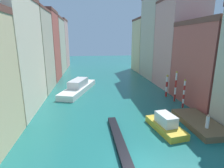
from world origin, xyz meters
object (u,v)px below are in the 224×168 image
(waterfront_dock, at_px, (199,123))
(person_on_dock, at_px, (208,122))
(motorboat_0, at_px, (165,124))
(mooring_pole_0, at_px, (184,93))
(mooring_pole_2, at_px, (167,85))
(mooring_pole_1, at_px, (176,86))
(vaporetto_white, at_px, (78,87))
(gondola_black, at_px, (118,139))

(waterfront_dock, height_order, person_on_dock, person_on_dock)
(waterfront_dock, xyz_separation_m, motorboat_0, (-4.53, -0.53, 0.35))
(mooring_pole_0, bearing_deg, person_on_dock, -100.35)
(mooring_pole_2, bearing_deg, mooring_pole_1, -84.15)
(mooring_pole_0, height_order, mooring_pole_2, mooring_pole_0)
(person_on_dock, height_order, mooring_pole_0, mooring_pole_0)
(person_on_dock, height_order, mooring_pole_1, mooring_pole_1)
(person_on_dock, relative_size, vaporetto_white, 0.12)
(waterfront_dock, distance_m, vaporetto_white, 22.46)
(gondola_black, bearing_deg, waterfront_dock, 12.00)
(gondola_black, distance_m, motorboat_0, 5.94)
(mooring_pole_0, bearing_deg, mooring_pole_2, 92.03)
(motorboat_0, bearing_deg, mooring_pole_2, 65.75)
(person_on_dock, distance_m, gondola_black, 9.90)
(person_on_dock, bearing_deg, mooring_pole_1, 81.99)
(waterfront_dock, height_order, mooring_pole_1, mooring_pole_1)
(waterfront_dock, bearing_deg, vaporetto_white, 132.39)
(person_on_dock, relative_size, mooring_pole_0, 0.35)
(waterfront_dock, distance_m, gondola_black, 10.44)
(person_on_dock, distance_m, motorboat_0, 4.41)
(mooring_pole_1, bearing_deg, mooring_pole_0, -91.63)
(person_on_dock, distance_m, mooring_pole_1, 10.65)
(mooring_pole_1, height_order, mooring_pole_2, mooring_pole_1)
(waterfront_dock, distance_m, mooring_pole_2, 11.47)
(mooring_pole_1, distance_m, mooring_pole_2, 2.78)
(motorboat_0, bearing_deg, gondola_black, -163.88)
(mooring_pole_0, height_order, mooring_pole_1, mooring_pole_1)
(mooring_pole_2, height_order, gondola_black, mooring_pole_2)
(vaporetto_white, relative_size, gondola_black, 1.36)
(waterfront_dock, bearing_deg, motorboat_0, -173.36)
(waterfront_dock, height_order, vaporetto_white, vaporetto_white)
(person_on_dock, bearing_deg, vaporetto_white, 128.63)
(motorboat_0, bearing_deg, mooring_pole_1, 58.44)
(mooring_pole_1, relative_size, motorboat_0, 0.89)
(mooring_pole_1, relative_size, vaporetto_white, 0.39)
(waterfront_dock, relative_size, person_on_dock, 4.80)
(mooring_pole_1, height_order, motorboat_0, mooring_pole_1)
(gondola_black, relative_size, motorboat_0, 1.66)
(waterfront_dock, height_order, motorboat_0, motorboat_0)
(mooring_pole_1, height_order, gondola_black, mooring_pole_1)
(mooring_pole_2, bearing_deg, waterfront_dock, -94.08)
(motorboat_0, bearing_deg, waterfront_dock, 6.64)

